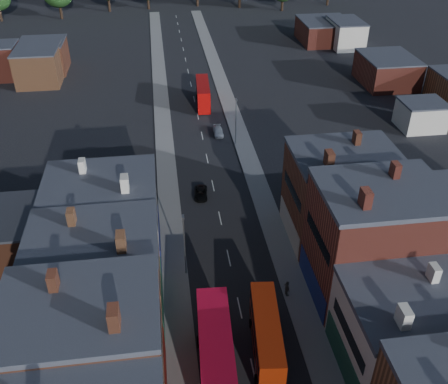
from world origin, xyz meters
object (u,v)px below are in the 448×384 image
object	(u,v)px
bus_2	(203,94)
car_3	(218,131)
bus_1	(266,336)
car_2	(201,193)
ped_3	(287,288)
bus_0	(216,360)

from	to	relation	value
bus_2	car_3	xyz separation A→B (m)	(1.32, -12.66, -1.84)
bus_1	car_2	xyz separation A→B (m)	(-3.51, 27.56, -1.84)
bus_1	bus_2	world-z (taller)	bus_2
bus_1	car_3	distance (m)	46.26
car_3	ped_3	bearing A→B (deg)	-85.69
bus_0	bus_1	size ratio (longest dim) A/B	1.23
bus_0	bus_2	bearing A→B (deg)	88.41
bus_1	car_2	distance (m)	27.84
car_2	car_3	world-z (taller)	car_3
car_2	bus_0	bearing A→B (deg)	-87.46
bus_0	car_3	xyz separation A→B (m)	(6.32, 48.65, -2.39)
car_2	car_3	size ratio (longest dim) A/B	1.02
ped_3	bus_0	bearing A→B (deg)	126.27
bus_2	car_3	world-z (taller)	bus_2
bus_0	bus_1	xyz separation A→B (m)	(5.00, 2.45, -0.57)
car_3	bus_1	bearing A→B (deg)	-90.95
bus_1	bus_2	xyz separation A→B (m)	(-0.00, 58.87, 0.01)
car_2	bus_2	bearing A→B (deg)	88.99
bus_2	car_3	distance (m)	12.86
bus_2	car_2	distance (m)	31.56
car_3	ped_3	size ratio (longest dim) A/B	1.95
bus_2	car_2	xyz separation A→B (m)	(-3.51, -31.31, -1.85)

